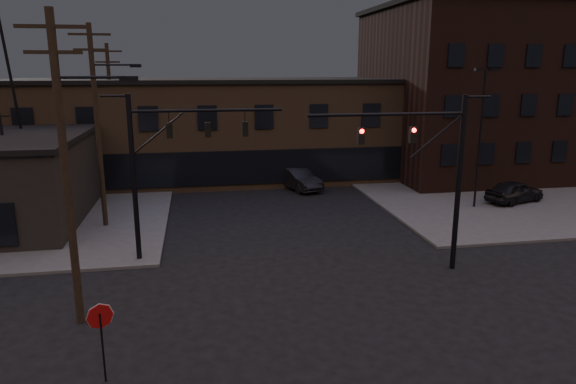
# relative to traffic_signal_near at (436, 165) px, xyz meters

# --- Properties ---
(ground) EXTENTS (140.00, 140.00, 0.00)m
(ground) POSITION_rel_traffic_signal_near_xyz_m (-5.36, -4.50, -4.93)
(ground) COLOR black
(ground) RESTS_ON ground
(sidewalk_ne) EXTENTS (30.00, 30.00, 0.15)m
(sidewalk_ne) POSITION_rel_traffic_signal_near_xyz_m (16.64, 17.50, -4.86)
(sidewalk_ne) COLOR #474744
(sidewalk_ne) RESTS_ON ground
(building_row) EXTENTS (40.00, 12.00, 8.00)m
(building_row) POSITION_rel_traffic_signal_near_xyz_m (-5.36, 23.50, -0.93)
(building_row) COLOR brown
(building_row) RESTS_ON ground
(building_right) EXTENTS (22.00, 16.00, 14.00)m
(building_right) POSITION_rel_traffic_signal_near_xyz_m (16.64, 21.50, 2.07)
(building_right) COLOR black
(building_right) RESTS_ON ground
(traffic_signal_near) EXTENTS (7.12, 0.24, 8.00)m
(traffic_signal_near) POSITION_rel_traffic_signal_near_xyz_m (0.00, 0.00, 0.00)
(traffic_signal_near) COLOR black
(traffic_signal_near) RESTS_ON ground
(traffic_signal_far) EXTENTS (7.12, 0.24, 8.00)m
(traffic_signal_far) POSITION_rel_traffic_signal_near_xyz_m (-12.07, 3.50, 0.08)
(traffic_signal_far) COLOR black
(traffic_signal_far) RESTS_ON ground
(stop_sign) EXTENTS (0.72, 0.33, 2.48)m
(stop_sign) POSITION_rel_traffic_signal_near_xyz_m (-13.36, -6.49, -3.09)
(stop_sign) COLOR black
(stop_sign) RESTS_ON ground
(utility_pole_near) EXTENTS (3.70, 0.28, 11.00)m
(utility_pole_near) POSITION_rel_traffic_signal_near_xyz_m (-14.79, -2.50, 0.94)
(utility_pole_near) COLOR black
(utility_pole_near) RESTS_ON ground
(utility_pole_mid) EXTENTS (3.70, 0.28, 11.50)m
(utility_pole_mid) POSITION_rel_traffic_signal_near_xyz_m (-15.79, 9.50, 1.19)
(utility_pole_mid) COLOR black
(utility_pole_mid) RESTS_ON ground
(utility_pole_far) EXTENTS (2.20, 0.28, 11.00)m
(utility_pole_far) POSITION_rel_traffic_signal_near_xyz_m (-16.86, 21.50, 0.85)
(utility_pole_far) COLOR black
(utility_pole_far) RESTS_ON ground
(lot_light_a) EXTENTS (1.50, 0.28, 9.14)m
(lot_light_a) POSITION_rel_traffic_signal_near_xyz_m (7.64, 9.50, 0.58)
(lot_light_a) COLOR black
(lot_light_a) RESTS_ON ground
(lot_light_b) EXTENTS (1.50, 0.28, 9.14)m
(lot_light_b) POSITION_rel_traffic_signal_near_xyz_m (13.64, 14.50, 0.58)
(lot_light_b) COLOR black
(lot_light_b) RESTS_ON ground
(parked_car_lot_a) EXTENTS (4.79, 3.15, 1.51)m
(parked_car_lot_a) POSITION_rel_traffic_signal_near_xyz_m (10.94, 10.11, -4.02)
(parked_car_lot_a) COLOR black
(parked_car_lot_a) RESTS_ON sidewalk_ne
(parked_car_lot_b) EXTENTS (5.03, 3.55, 1.35)m
(parked_car_lot_b) POSITION_rel_traffic_signal_near_xyz_m (11.78, 20.36, -4.11)
(parked_car_lot_b) COLOR #A4A4A6
(parked_car_lot_b) RESTS_ON sidewalk_ne
(car_crossing) EXTENTS (3.32, 5.27, 1.64)m
(car_crossing) POSITION_rel_traffic_signal_near_xyz_m (-2.82, 17.25, -4.11)
(car_crossing) COLOR black
(car_crossing) RESTS_ON ground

